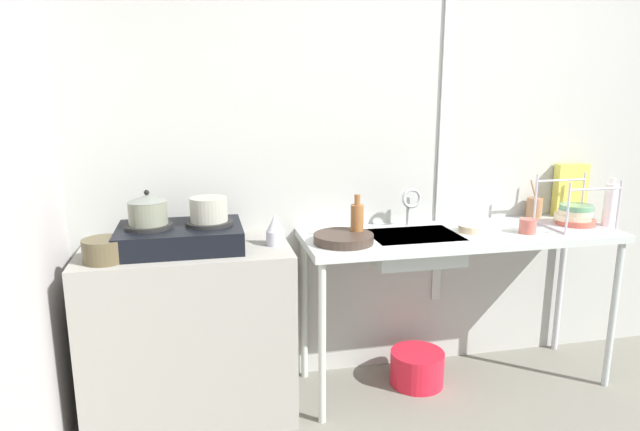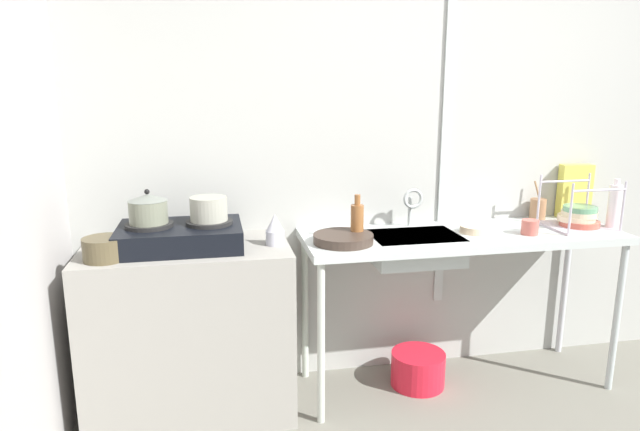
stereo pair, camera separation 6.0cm
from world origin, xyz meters
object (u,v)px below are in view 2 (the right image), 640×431
Objects in this scene: stove at (180,236)px; bottle_by_sink at (357,221)px; faucet at (412,202)px; bucket_on_floor at (418,369)px; cereal_box at (575,191)px; utensil_jar at (538,209)px; bottle_by_rack at (614,207)px; dish_rack at (578,218)px; pot_on_left_burner at (148,209)px; sink_basin at (414,248)px; cup_by_rack at (530,227)px; percolator at (275,230)px; pot_on_right_burner at (209,209)px; pot_beside_stove at (104,249)px; frying_pan at (343,239)px; small_bowl_on_drainboard at (475,229)px.

stove is 0.84m from bottle_by_sink.
faucet is 0.91m from bucket_on_floor.
cereal_box is 0.25m from utensil_jar.
dish_rack is at bearing 158.73° from bottle_by_rack.
utensil_jar is (2.09, 0.20, -0.13)m from pot_on_left_burner.
faucet is 1.00m from cereal_box.
bottle_by_rack is (1.06, -0.09, 0.19)m from sink_basin.
cup_by_rack is 0.32× the size of bottle_by_rack.
bottle_by_rack is (1.77, -0.05, 0.05)m from percolator.
pot_on_right_burner is 2.01× the size of cup_by_rack.
percolator is at bearing 178.29° from bottle_by_rack.
bottle_by_rack is at bearing -21.27° from dish_rack.
pot_beside_stove is at bearing -179.01° from bottle_by_rack.
frying_pan is at bearing -5.44° from stove.
bottle_by_sink is (-1.21, 0.00, 0.04)m from dish_rack.
sink_basin is at bearing 175.29° from bottle_by_rack.
utensil_jar reaches higher than bucket_on_floor.
cup_by_rack is 0.96m from bucket_on_floor.
bucket_on_floor is (0.02, -0.14, -0.90)m from faucet.
cup_by_rack is (0.97, -0.03, 0.02)m from frying_pan.
utensil_jar is (-0.10, 0.23, 0.00)m from dish_rack.
stove is 2.22m from bottle_by_rack.
cereal_box is at bearing 2.09° from utensil_jar.
dish_rack is 0.58m from small_bowl_on_drainboard.
bottle_by_rack is 0.39m from utensil_jar.
frying_pan is 0.95× the size of cereal_box.
cereal_box is (2.05, 0.21, -0.03)m from pot_on_right_burner.
pot_on_right_burner is 1.10× the size of small_bowl_on_drainboard.
bucket_on_floor is at bearing 167.63° from cup_by_rack.
percolator reaches higher than frying_pan.
pot_on_right_burner is 0.65m from frying_pan.
cup_by_rack is 0.49m from bottle_by_rack.
sink_basin is 2.88× the size of small_bowl_on_drainboard.
cup_by_rack is at bearing 0.95° from pot_beside_stove.
sink_basin is at bearing 10.23° from frying_pan.
sink_basin is at bearing -0.12° from stove.
bottle_by_rack is (2.35, -0.09, -0.07)m from pot_on_left_burner.
frying_pan is at bearing -169.77° from sink_basin.
pot_on_right_burner is at bearing 179.15° from dish_rack.
stove reaches higher than sink_basin.
utensil_jar is at bearing 13.74° from bucket_on_floor.
percolator is at bearing 7.31° from pot_beside_stove.
pot_on_right_burner is 0.79× the size of utensil_jar.
pot_on_right_burner is 1.05m from sink_basin.
pot_on_right_burner reaches higher than utensil_jar.
pot_on_left_burner is 2.35m from bottle_by_rack.
faucet is at bearing -170.12° from cereal_box.
frying_pan is at bearing -175.11° from small_bowl_on_drainboard.
pot_beside_stove is at bearing -169.10° from faucet.
dish_rack is 3.71× the size of cup_by_rack.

